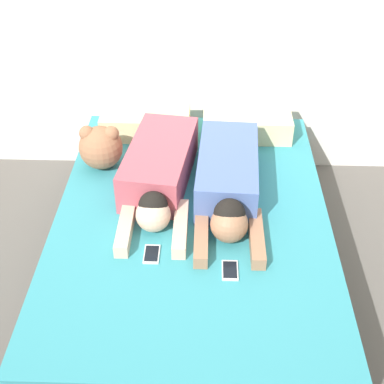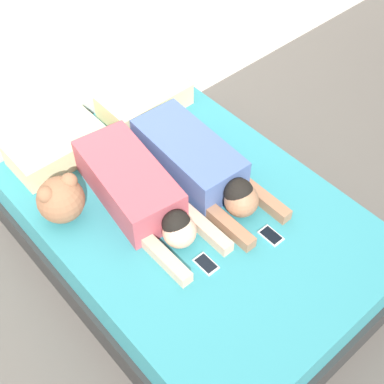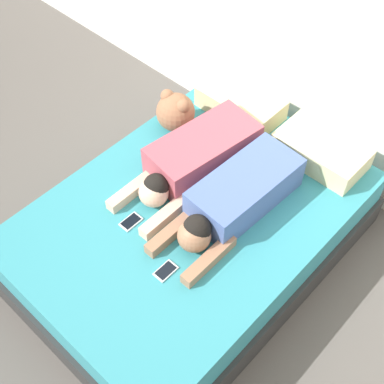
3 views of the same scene
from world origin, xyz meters
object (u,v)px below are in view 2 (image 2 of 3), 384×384
object	(u,v)px
plush_toy	(61,199)
cell_phone_left	(206,264)
pillow_head_right	(145,101)
person_left	(138,191)
bed	(192,235)
pillow_head_left	(58,147)
person_right	(200,165)
cell_phone_right	(271,236)

from	to	relation	value
plush_toy	cell_phone_left	bearing A→B (deg)	-64.18
pillow_head_right	person_left	size ratio (longest dim) A/B	0.55
bed	pillow_head_left	world-z (taller)	pillow_head_left
pillow_head_left	bed	bearing A→B (deg)	-68.65
person_right	cell_phone_left	bearing A→B (deg)	-128.73
person_left	person_right	world-z (taller)	person_left
pillow_head_left	person_right	bearing A→B (deg)	-53.01
pillow_head_left	cell_phone_right	distance (m)	1.39
person_right	cell_phone_left	world-z (taller)	person_right
pillow_head_left	cell_phone_right	size ratio (longest dim) A/B	4.40
plush_toy	person_left	bearing A→B (deg)	-30.24
bed	pillow_head_right	size ratio (longest dim) A/B	3.75
person_left	cell_phone_right	xyz separation A→B (m)	(0.40, -0.65, -0.10)
pillow_head_left	cell_phone_left	world-z (taller)	pillow_head_left
person_right	cell_phone_left	distance (m)	0.63
bed	person_right	size ratio (longest dim) A/B	2.09
pillow_head_left	pillow_head_right	distance (m)	0.67
bed	pillow_head_right	bearing A→B (deg)	68.65
person_left	cell_phone_right	world-z (taller)	person_left
pillow_head_right	cell_phone_left	xyz separation A→B (m)	(-0.53, -1.18, -0.07)
bed	plush_toy	world-z (taller)	plush_toy
person_left	plush_toy	world-z (taller)	plush_toy
cell_phone_right	plush_toy	distance (m)	1.16
cell_phone_left	plush_toy	bearing A→B (deg)	115.82
person_right	plush_toy	world-z (taller)	plush_toy
cell_phone_left	person_right	bearing A→B (deg)	51.27
cell_phone_right	bed	bearing A→B (deg)	114.88
pillow_head_left	pillow_head_right	xyz separation A→B (m)	(0.67, 0.00, 0.00)
person_left	cell_phone_left	distance (m)	0.57
cell_phone_left	cell_phone_right	world-z (taller)	same
pillow_head_right	person_right	world-z (taller)	person_right
person_right	person_left	bearing A→B (deg)	169.13
pillow_head_left	pillow_head_right	size ratio (longest dim) A/B	1.00
cell_phone_right	pillow_head_right	bearing A→B (deg)	83.88
bed	person_right	distance (m)	0.44
pillow_head_right	plush_toy	size ratio (longest dim) A/B	2.09
pillow_head_left	pillow_head_right	world-z (taller)	same
cell_phone_left	pillow_head_left	bearing A→B (deg)	96.94
pillow_head_left	plush_toy	xyz separation A→B (m)	(-0.23, -0.42, 0.06)
pillow_head_right	person_right	distance (m)	0.72
pillow_head_right	cell_phone_right	xyz separation A→B (m)	(-0.14, -1.28, -0.07)
person_left	person_right	size ratio (longest dim) A/B	1.02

